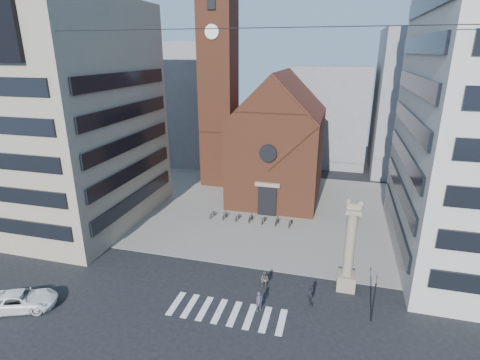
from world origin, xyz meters
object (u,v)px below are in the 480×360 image
at_px(scooter_0, 213,214).
at_px(pedestrian_1, 265,280).
at_px(traffic_light, 374,297).
at_px(pedestrian_2, 311,296).
at_px(white_car, 21,300).
at_px(pedestrian_0, 259,302).
at_px(lion_column, 349,255).

bearing_deg(scooter_0, pedestrian_1, -46.56).
xyz_separation_m(traffic_light, pedestrian_2, (-4.90, 0.71, -1.32)).
relative_size(pedestrian_1, pedestrian_2, 0.85).
bearing_deg(traffic_light, pedestrian_1, 166.72).
distance_m(white_car, pedestrian_1, 20.71).
height_order(pedestrian_0, pedestrian_1, pedestrian_0).
bearing_deg(pedestrian_2, scooter_0, 53.50).
relative_size(lion_column, pedestrian_2, 4.48).
relative_size(lion_column, pedestrian_1, 5.27).
distance_m(pedestrian_1, pedestrian_2, 4.46).
xyz_separation_m(traffic_light, pedestrian_0, (-8.93, -1.09, -1.39)).
height_order(pedestrian_2, scooter_0, pedestrian_2).
distance_m(pedestrian_0, pedestrian_2, 4.41).
bearing_deg(pedestrian_2, traffic_light, -87.79).
distance_m(lion_column, pedestrian_2, 5.05).
xyz_separation_m(lion_column, traffic_light, (1.99, -4.00, -1.17)).
xyz_separation_m(white_car, pedestrian_0, (19.26, 4.82, 0.12)).
bearing_deg(white_car, pedestrian_2, -96.33).
height_order(lion_column, scooter_0, lion_column).
xyz_separation_m(pedestrian_1, pedestrian_2, (4.21, -1.44, 0.15)).
bearing_deg(lion_column, white_car, -159.28).
xyz_separation_m(white_car, scooter_0, (9.54, 21.31, -0.27)).
distance_m(lion_column, pedestrian_1, 7.81).
distance_m(lion_column, scooter_0, 20.40).
bearing_deg(white_car, scooter_0, -46.29).
distance_m(pedestrian_0, scooter_0, 19.15).
bearing_deg(scooter_0, pedestrian_0, -51.78).
xyz_separation_m(traffic_light, pedestrian_1, (-9.11, 2.15, -1.46)).
distance_m(traffic_light, pedestrian_1, 9.47).
height_order(white_car, pedestrian_0, pedestrian_0).
distance_m(traffic_light, pedestrian_0, 9.10).
distance_m(lion_column, pedestrian_0, 8.97).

